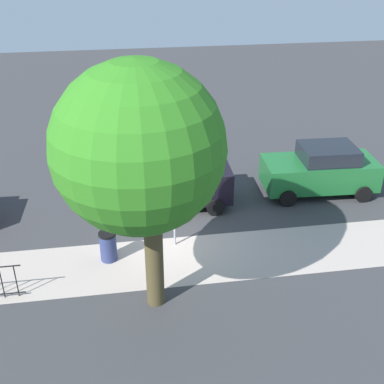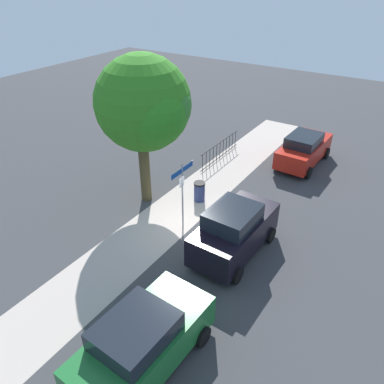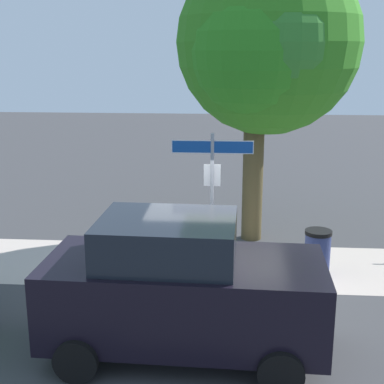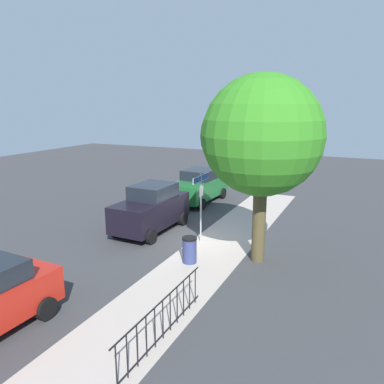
% 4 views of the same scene
% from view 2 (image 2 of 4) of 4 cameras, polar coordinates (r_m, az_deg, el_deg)
% --- Properties ---
extents(ground_plane, '(60.00, 60.00, 0.00)m').
position_cam_2_polar(ground_plane, '(16.30, 0.08, -5.36)').
color(ground_plane, '#38383A').
extents(sidewalk_strip, '(24.00, 2.60, 0.00)m').
position_cam_2_polar(sidewalk_strip, '(18.27, 0.08, -0.88)').
color(sidewalk_strip, '#B1A297').
rests_on(sidewalk_strip, ground_plane).
extents(street_sign, '(1.55, 0.07, 3.01)m').
position_cam_2_polar(street_sign, '(15.19, -1.50, 1.36)').
color(street_sign, '#9EA0A5').
rests_on(street_sign, ground_plane).
extents(shade_tree, '(4.20, 4.29, 6.79)m').
position_cam_2_polar(shade_tree, '(16.37, -6.80, 12.93)').
color(shade_tree, '#493F25').
rests_on(shade_tree, ground_plane).
extents(car_green, '(4.39, 2.28, 1.93)m').
position_cam_2_polar(car_green, '(11.04, -7.56, -21.74)').
color(car_green, '#1C632C').
rests_on(car_green, ground_plane).
extents(car_black, '(4.21, 2.15, 2.15)m').
position_cam_2_polar(car_black, '(14.44, 6.49, -5.86)').
color(car_black, black).
rests_on(car_black, ground_plane).
extents(car_red, '(4.45, 2.12, 1.83)m').
position_cam_2_polar(car_red, '(21.96, 16.72, 6.31)').
color(car_red, '#B11E13').
rests_on(car_red, ground_plane).
extents(iron_fence, '(4.25, 0.04, 1.07)m').
position_cam_2_polar(iron_fence, '(21.84, 4.30, 6.39)').
color(iron_fence, black).
rests_on(iron_fence, ground_plane).
extents(trash_bin, '(0.55, 0.55, 0.98)m').
position_cam_2_polar(trash_bin, '(17.82, 1.14, 0.08)').
color(trash_bin, navy).
rests_on(trash_bin, ground_plane).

